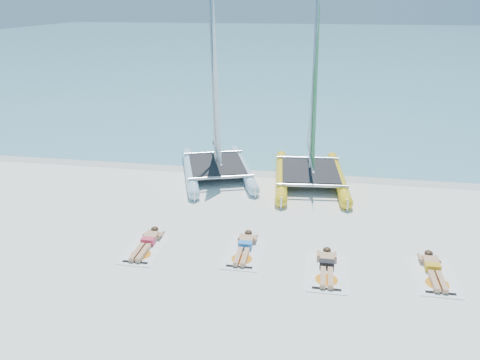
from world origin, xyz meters
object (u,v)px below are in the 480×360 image
object	(u,v)px
catamaran_yellow	(312,119)
towel_c	(326,272)
catamaran_blue	(216,121)
towel_a	(145,249)
sunbather_c	(327,265)
towel_d	(434,276)
towel_b	(244,253)
sunbather_a	(147,242)
sunbather_d	(433,268)
sunbather_b	(245,246)

from	to	relation	value
catamaran_yellow	towel_c	distance (m)	7.28
catamaran_blue	catamaran_yellow	bearing A→B (deg)	-14.12
towel_a	sunbather_c	size ratio (longest dim) A/B	1.07
towel_c	towel_d	world-z (taller)	same
towel_b	towel_c	size ratio (longest dim) A/B	1.00
sunbather_a	towel_d	world-z (taller)	sunbather_a
towel_a	sunbather_d	size ratio (longest dim) A/B	1.07
towel_c	towel_a	bearing A→B (deg)	175.76
towel_b	sunbather_a	bearing A→B (deg)	-178.82
towel_a	towel_b	distance (m)	2.76
catamaran_yellow	sunbather_b	distance (m)	6.62
sunbather_a	towel_b	world-z (taller)	sunbather_a
towel_a	sunbather_c	xyz separation A→B (m)	(4.99, -0.18, 0.11)
catamaran_yellow	sunbather_d	bearing A→B (deg)	-67.32
sunbather_d	sunbather_c	bearing A→B (deg)	-173.75
catamaran_yellow	sunbather_b	bearing A→B (deg)	-109.46
towel_a	sunbather_b	xyz separation A→B (m)	(2.75, 0.44, 0.11)
towel_b	sunbather_b	distance (m)	0.22
towel_a	towel_b	size ratio (longest dim) A/B	1.00
towel_a	sunbather_d	world-z (taller)	sunbather_d
sunbather_b	towel_c	world-z (taller)	sunbather_b
towel_a	towel_d	xyz separation A→B (m)	(7.66, -0.08, 0.00)
sunbather_c	catamaran_yellow	bearing A→B (deg)	95.97
towel_b	towel_d	size ratio (longest dim) A/B	1.00
catamaran_yellow	towel_d	distance (m)	7.74
towel_c	sunbather_c	size ratio (longest dim) A/B	1.07
towel_a	sunbather_a	world-z (taller)	sunbather_a
catamaran_yellow	towel_a	bearing A→B (deg)	-128.64
sunbather_d	towel_d	bearing A→B (deg)	-90.00
towel_b	sunbather_b	bearing A→B (deg)	90.00
sunbather_b	sunbather_d	distance (m)	4.92
towel_d	sunbather_d	size ratio (longest dim) A/B	1.07
sunbather_a	sunbather_b	distance (m)	2.76
catamaran_yellow	towel_c	size ratio (longest dim) A/B	3.99
catamaran_blue	towel_c	world-z (taller)	catamaran_blue
sunbather_a	towel_d	xyz separation A→B (m)	(7.66, -0.27, -0.11)
sunbather_b	towel_d	size ratio (longest dim) A/B	0.93
towel_b	sunbather_c	world-z (taller)	sunbather_c
towel_c	towel_b	bearing A→B (deg)	164.58
sunbather_c	towel_d	world-z (taller)	sunbather_c
sunbather_b	towel_b	bearing A→B (deg)	-90.00
catamaran_blue	sunbather_d	world-z (taller)	catamaran_blue
sunbather_a	towel_b	distance (m)	2.75
sunbather_a	sunbather_b	xyz separation A→B (m)	(2.75, 0.25, 0.00)
sunbather_d	sunbather_b	bearing A→B (deg)	176.20
catamaran_yellow	towel_c	world-z (taller)	catamaran_yellow
sunbather_d	catamaran_blue	bearing A→B (deg)	138.99
sunbather_a	sunbather_c	size ratio (longest dim) A/B	1.00
catamaran_yellow	towel_c	bearing A→B (deg)	-89.35
catamaran_blue	towel_c	size ratio (longest dim) A/B	3.89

